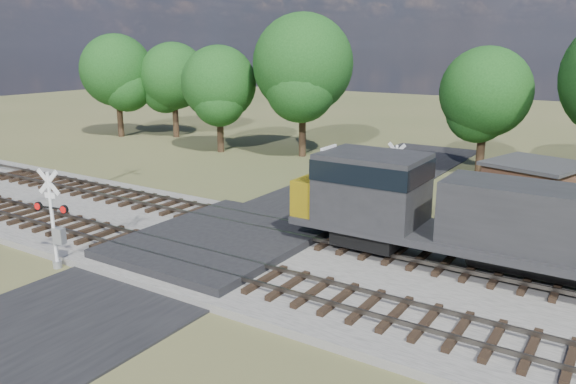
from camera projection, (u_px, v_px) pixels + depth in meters
The scene contains 10 objects.
ground at pixel (216, 251), 24.09m from camera, with size 160.00×160.00×0.00m, color #454F2A.
ballast_bed at pixel (450, 299), 19.22m from camera, with size 140.00×10.00×0.30m, color gray.
road at pixel (216, 250), 24.08m from camera, with size 7.00×60.00×0.08m, color black.
crossing_panel at pixel (223, 241), 24.42m from camera, with size 7.00×9.00×0.62m, color #262628.
track_near at pixel (246, 273), 20.72m from camera, with size 140.00×2.60×0.33m.
track_far at pixel (314, 236), 24.79m from camera, with size 140.00×2.60×0.33m.
crossing_signal_near at pixel (55, 228), 21.86m from camera, with size 1.61×0.45×4.03m.
crossing_signal_far at pixel (393, 189), 27.87m from camera, with size 1.60×0.41×3.99m.
equipment_shed at pixel (533, 189), 28.67m from camera, with size 5.20×5.20×2.85m.
treeline at pixel (556, 78), 32.94m from camera, with size 75.84×10.97×11.88m.
Camera 1 is at (14.89, -17.35, 8.60)m, focal length 35.00 mm.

